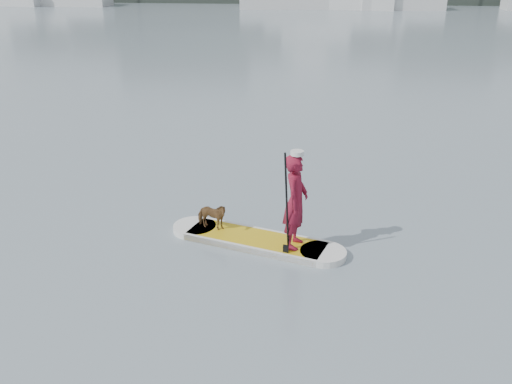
# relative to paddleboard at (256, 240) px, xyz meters

# --- Properties ---
(ground) EXTENTS (140.00, 140.00, 0.00)m
(ground) POSITION_rel_paddleboard_xyz_m (-3.49, 0.68, -0.06)
(ground) COLOR slate
(ground) RESTS_ON ground
(paddleboard) EXTENTS (3.18, 1.56, 0.12)m
(paddleboard) POSITION_rel_paddleboard_xyz_m (0.00, 0.00, 0.00)
(paddleboard) COLOR gold
(paddleboard) RESTS_ON ground
(paddler) EXTENTS (0.51, 0.67, 1.66)m
(paddler) POSITION_rel_paddleboard_xyz_m (0.69, -0.22, 0.89)
(paddler) COLOR maroon
(paddler) RESTS_ON paddleboard
(white_cap) EXTENTS (0.22, 0.22, 0.07)m
(white_cap) POSITION_rel_paddleboard_xyz_m (0.69, -0.22, 1.75)
(white_cap) COLOR silver
(white_cap) RESTS_ON paddler
(dog) EXTENTS (0.66, 0.42, 0.51)m
(dog) POSITION_rel_paddleboard_xyz_m (-0.84, 0.27, 0.32)
(dog) COLOR #542F1C
(dog) RESTS_ON paddleboard
(paddle) EXTENTS (0.12, 0.29, 2.00)m
(paddle) POSITION_rel_paddleboard_xyz_m (0.56, -0.49, 0.74)
(paddle) COLOR black
(paddle) RESTS_ON ground
(sailboat_e) EXTENTS (7.58, 2.90, 10.79)m
(sailboat_e) POSITION_rel_paddleboard_xyz_m (8.50, 46.03, 0.71)
(sailboat_e) COLOR silver
(sailboat_e) RESTS_ON ground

